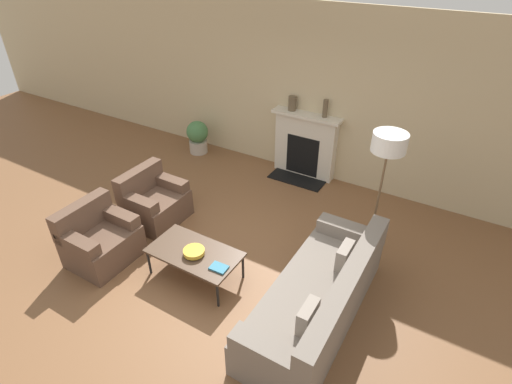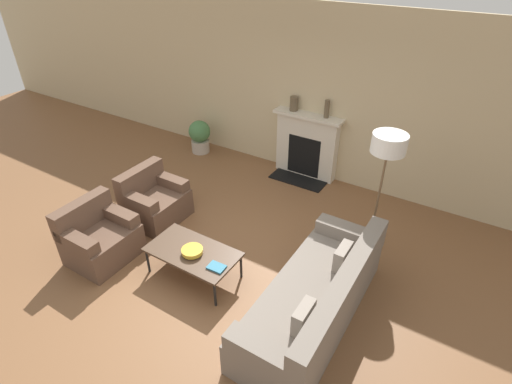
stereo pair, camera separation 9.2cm
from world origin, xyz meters
TOP-DOWN VIEW (x-y plane):
  - ground_plane at (0.00, 0.00)m, footprint 18.00×18.00m
  - wall_back at (0.00, 3.08)m, footprint 18.00×0.06m
  - fireplace at (-0.12, 2.94)m, footprint 1.23×0.59m
  - couch at (1.42, 0.04)m, footprint 0.89×2.28m
  - armchair_near at (-1.48, -0.53)m, footprint 0.73×0.84m
  - armchair_far at (-1.48, 0.51)m, footprint 0.73×0.84m
  - coffee_table at (-0.18, -0.14)m, footprint 1.16×0.63m
  - bowl at (-0.16, -0.18)m, footprint 0.27×0.27m
  - book at (0.25, -0.23)m, footprint 0.21×0.16m
  - floor_lamp at (1.55, 1.60)m, footprint 0.43×0.43m
  - mantel_vase_left at (-0.42, 2.95)m, footprint 0.14×0.14m
  - mantel_vase_center_left at (0.19, 2.95)m, footprint 0.08×0.08m
  - potted_plant at (-2.31, 2.65)m, footprint 0.43×0.43m

SIDE VIEW (x-z plane):
  - ground_plane at x=0.00m, z-range 0.00..0.00m
  - couch at x=1.42m, z-range -0.10..0.71m
  - armchair_near at x=-1.48m, z-range -0.09..0.71m
  - armchair_far at x=-1.48m, z-range -0.09..0.71m
  - potted_plant at x=-2.31m, z-range 0.02..0.68m
  - coffee_table at x=-0.18m, z-range 0.17..0.57m
  - book at x=0.25m, z-range 0.40..0.42m
  - bowl at x=-0.16m, z-range 0.41..0.48m
  - fireplace at x=-0.12m, z-range -0.01..1.15m
  - mantel_vase_left at x=-0.42m, z-range 1.17..1.41m
  - mantel_vase_center_left at x=0.19m, z-range 1.17..1.47m
  - wall_back at x=0.00m, z-range 0.00..2.90m
  - floor_lamp at x=1.55m, z-range 0.61..2.33m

